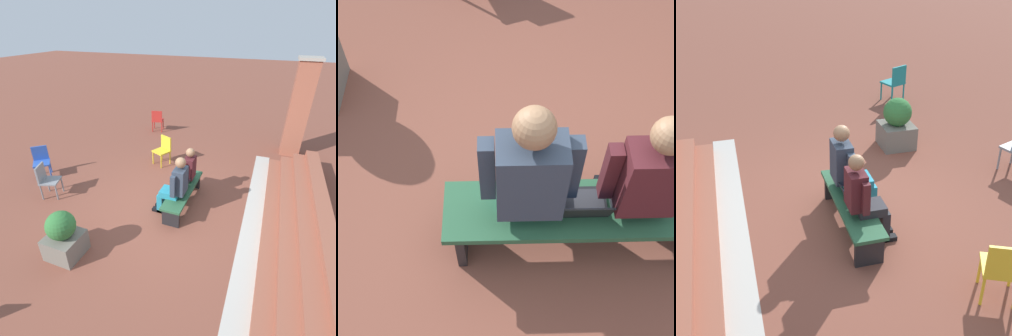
% 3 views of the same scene
% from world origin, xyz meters
% --- Properties ---
extents(ground_plane, '(60.00, 60.00, 0.00)m').
position_xyz_m(ground_plane, '(0.00, 0.00, 0.00)').
color(ground_plane, brown).
extents(bench, '(1.80, 0.44, 0.45)m').
position_xyz_m(bench, '(-0.38, 0.28, 0.35)').
color(bench, '#285638').
rests_on(bench, ground).
extents(person_student, '(0.52, 0.66, 1.32)m').
position_xyz_m(person_student, '(-0.71, 0.22, 0.71)').
color(person_student, '#232328').
rests_on(person_student, ground).
extents(person_adult, '(0.58, 0.73, 1.41)m').
position_xyz_m(person_adult, '(-0.02, 0.21, 0.74)').
color(person_adult, teal).
rests_on(person_adult, ground).
extents(laptop, '(0.32, 0.29, 0.21)m').
position_xyz_m(laptop, '(-0.36, 0.29, 0.50)').
color(laptop, black).
rests_on(laptop, bench).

